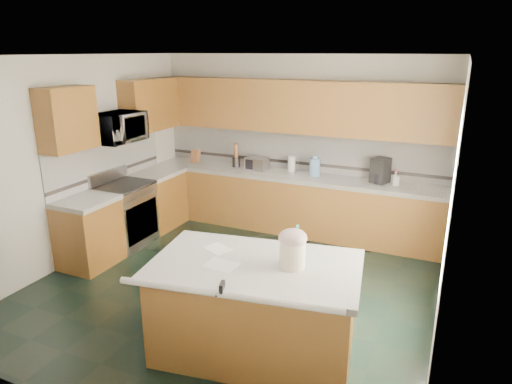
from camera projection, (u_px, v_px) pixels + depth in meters
The scene contains 52 objects.
floor at pixel (233, 286), 5.56m from camera, with size 4.60×4.60×0.00m, color black.
ceiling at pixel (229, 55), 4.76m from camera, with size 4.60×4.60×0.00m, color white.
wall_back at pixel (298, 143), 7.18m from camera, with size 4.60×0.04×2.70m, color silver.
wall_front at pixel (78, 263), 3.14m from camera, with size 4.60×0.04×2.70m, color silver.
wall_left at pixel (76, 160), 6.07m from camera, with size 0.04×4.60×2.70m, color silver.
wall_right at pixel (453, 207), 4.26m from camera, with size 0.04×4.60×2.70m, color silver.
back_base_cab at pixel (290, 204), 7.18m from camera, with size 4.60×0.60×0.86m, color #41260B.
back_countertop at pixel (291, 176), 7.04m from camera, with size 4.60×0.64×0.06m, color white.
back_upper_cab at pixel (295, 107), 6.85m from camera, with size 4.60×0.33×0.78m, color #41260B.
back_backsplash at pixel (297, 151), 7.19m from camera, with size 4.60×0.02×0.63m, color silver.
back_accent_band at pixel (297, 163), 7.24m from camera, with size 4.60×0.01×0.05m, color black.
left_base_cab_rear at pixel (158, 201), 7.34m from camera, with size 0.60×0.82×0.86m, color #41260B.
left_counter_rear at pixel (156, 173), 7.20m from camera, with size 0.64×0.82×0.06m, color white.
left_base_cab_front at pixel (89, 234), 6.01m from camera, with size 0.60×0.72×0.86m, color #41260B.
left_counter_front at pixel (85, 201), 5.87m from camera, with size 0.64×0.72×0.06m, color white.
left_backsplash at pixel (107, 160), 6.57m from camera, with size 0.02×2.30×0.63m, color silver.
left_accent_band at pixel (109, 173), 6.62m from camera, with size 0.01×2.30×0.05m, color black.
left_upper_cab_rear at pixel (150, 105), 7.06m from camera, with size 0.33×1.09×0.78m, color #41260B.
left_upper_cab_front at pixel (67, 119), 5.61m from camera, with size 0.33×0.72×0.78m, color #41260B.
range_body at pixel (126, 216), 6.65m from camera, with size 0.60×0.76×0.88m, color #B7B7BC.
range_oven_door at pixel (142, 221), 6.55m from camera, with size 0.02×0.68×0.55m, color black.
range_cooktop at pixel (123, 186), 6.51m from camera, with size 0.62×0.78×0.04m, color black.
range_handle at pixel (142, 196), 6.42m from camera, with size 0.02×0.02×0.66m, color #B7B7BC.
range_backguard at pixel (108, 176), 6.58m from camera, with size 0.06×0.76×0.18m, color #B7B7BC.
microwave at pixel (118, 128), 6.26m from camera, with size 0.73×0.50×0.41m, color #B7B7BC.
island_base at pixel (255, 311), 4.24m from camera, with size 1.77×1.01×0.86m, color #41260B.
island_top at pixel (255, 266), 4.10m from camera, with size 1.87×1.11×0.06m, color white.
island_bullnose at pixel (227, 295), 3.62m from camera, with size 0.06×0.06×1.87m, color white.
treat_jar at pixel (292, 254), 3.99m from camera, with size 0.23×0.23×0.24m, color #F7EBCE.
treat_jar_lid at pixel (293, 238), 3.94m from camera, with size 0.25×0.25×0.15m, color #CCA4A9.
treat_jar_knob at pixel (293, 232), 3.93m from camera, with size 0.03×0.03×0.08m, color tan.
treat_jar_knob_end_l at pixel (288, 231), 3.94m from camera, with size 0.04×0.04×0.04m, color tan.
treat_jar_knob_end_r at pixel (298, 233), 3.91m from camera, with size 0.04×0.04×0.04m, color tan.
soap_bottle_island at pixel (297, 244), 4.07m from camera, with size 0.13×0.14×0.35m, color teal.
paper_sheet_a at pixel (221, 265), 4.05m from camera, with size 0.30×0.22×0.00m, color white.
paper_sheet_b at pixel (218, 249), 4.39m from camera, with size 0.26×0.19×0.00m, color white.
clamp_body at pixel (222, 288), 3.64m from camera, with size 0.03×0.11×0.10m, color black.
clamp_handle at pixel (218, 294), 3.59m from camera, with size 0.02×0.02×0.07m, color black.
knife_block at pixel (195, 156), 7.72m from camera, with size 0.12×0.10×0.22m, color #472814.
utensil_crock at pixel (236, 162), 7.46m from camera, with size 0.13×0.13×0.16m, color black.
utensil_bundle at pixel (236, 150), 7.40m from camera, with size 0.07×0.07×0.23m, color #472814.
toaster_oven at pixel (257, 164), 7.28m from camera, with size 0.34×0.23×0.20m, color #B7B7BC.
toaster_oven_door at pixel (254, 165), 7.18m from camera, with size 0.30×0.01×0.16m, color black.
paper_towel at pixel (292, 164), 7.09m from camera, with size 0.12×0.12×0.26m, color white.
paper_towel_base at pixel (291, 172), 7.13m from camera, with size 0.17×0.17×0.01m, color #B7B7BC.
water_jug at pixel (315, 167), 6.90m from camera, with size 0.16×0.16×0.27m, color #6790C1.
water_jug_neck at pixel (315, 157), 6.86m from camera, with size 0.08×0.08×0.04m, color #6790C1.
coffee_maker at pixel (380, 170), 6.53m from camera, with size 0.22×0.24×0.37m, color black.
coffee_carafe at pixel (379, 179), 6.51m from camera, with size 0.15×0.15×0.15m, color black.
soap_bottle_back at pixel (395, 178), 6.44m from camera, with size 0.09×0.09×0.20m, color white.
soap_back_cap at pixel (396, 170), 6.41m from camera, with size 0.02×0.02×0.03m, color red.
window_light_proxy at pixel (450, 197), 4.05m from camera, with size 0.02×1.40×1.10m, color white.
Camera 1 is at (2.28, -4.42, 2.75)m, focal length 32.00 mm.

